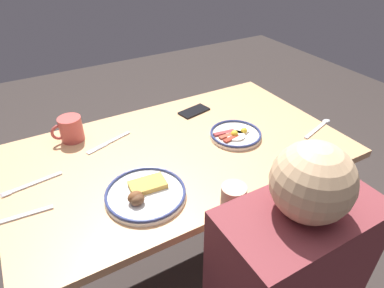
{
  "coord_description": "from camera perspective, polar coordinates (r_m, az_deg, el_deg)",
  "views": [
    {
      "loc": [
        0.5,
        0.98,
        1.49
      ],
      "look_at": [
        -0.04,
        0.03,
        0.76
      ],
      "focal_mm": 31.47,
      "sensor_mm": 36.0,
      "label": 1
    }
  ],
  "objects": [
    {
      "name": "cell_phone",
      "position": [
        1.6,
        0.35,
        5.59
      ],
      "size": [
        0.16,
        0.1,
        0.01
      ],
      "primitive_type": "cube",
      "rotation": [
        0.0,
        0.0,
        0.2
      ],
      "color": "black",
      "rests_on": "dining_table"
    },
    {
      "name": "fork_near",
      "position": [
        1.18,
        -27.04,
        -10.86
      ],
      "size": [
        0.19,
        0.03,
        0.01
      ],
      "color": "silver",
      "rests_on": "dining_table"
    },
    {
      "name": "plate_near_main",
      "position": [
        1.42,
        7.4,
        1.65
      ],
      "size": [
        0.22,
        0.22,
        0.04
      ],
      "color": "silver",
      "rests_on": "dining_table"
    },
    {
      "name": "coffee_mug",
      "position": [
        1.45,
        -19.9,
        2.44
      ],
      "size": [
        0.13,
        0.09,
        0.1
      ],
      "color": "#BF4C47",
      "rests_on": "dining_table"
    },
    {
      "name": "tea_spoon",
      "position": [
        1.58,
        20.95,
        2.88
      ],
      "size": [
        0.2,
        0.07,
        0.01
      ],
      "color": "silver",
      "rests_on": "dining_table"
    },
    {
      "name": "ground_plane",
      "position": [
        1.85,
        -1.71,
        -19.7
      ],
      "size": [
        6.0,
        6.0,
        0.0
      ],
      "primitive_type": "plane",
      "color": "#312926"
    },
    {
      "name": "butter_knife",
      "position": [
        1.41,
        -13.84,
        0.28
      ],
      "size": [
        0.2,
        0.08,
        0.01
      ],
      "color": "silver",
      "rests_on": "dining_table"
    },
    {
      "name": "plate_center_pancakes",
      "position": [
        1.12,
        -8.03,
        -8.34
      ],
      "size": [
        0.27,
        0.27,
        0.05
      ],
      "color": "white",
      "rests_on": "dining_table"
    },
    {
      "name": "fork_far",
      "position": [
        1.29,
        -25.5,
        -6.16
      ],
      "size": [
        0.2,
        0.04,
        0.01
      ],
      "color": "silver",
      "rests_on": "dining_table"
    },
    {
      "name": "dining_table",
      "position": [
        1.42,
        -2.12,
        -5.28
      ],
      "size": [
        1.32,
        0.77,
        0.73
      ],
      "color": "tan",
      "rests_on": "ground_plane"
    }
  ]
}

